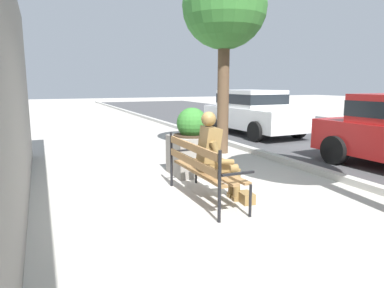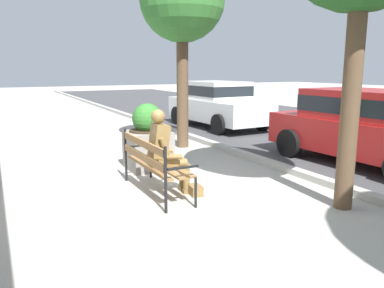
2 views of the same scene
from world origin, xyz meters
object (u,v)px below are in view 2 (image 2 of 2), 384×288
(bronze_statue_seated, at_px, (168,154))
(street_tree_near_bench, at_px, (182,1))
(park_bench, at_px, (153,161))
(parked_car_red, at_px, (365,125))
(parked_car_white, at_px, (217,103))
(concrete_planter, at_px, (148,140))

(bronze_statue_seated, bearing_deg, street_tree_near_bench, 150.35)
(park_bench, relative_size, parked_car_red, 0.43)
(park_bench, bearing_deg, parked_car_white, 140.72)
(concrete_planter, relative_size, street_tree_near_bench, 0.28)
(concrete_planter, relative_size, parked_car_red, 0.32)
(parked_car_white, bearing_deg, concrete_planter, -44.82)
(bronze_statue_seated, bearing_deg, parked_car_red, 88.77)
(parked_car_white, bearing_deg, park_bench, -39.28)
(street_tree_near_bench, bearing_deg, parked_car_white, 134.59)
(park_bench, xyz_separation_m, bronze_statue_seated, (0.14, 0.21, 0.12))
(concrete_planter, bearing_deg, street_tree_near_bench, 136.11)
(bronze_statue_seated, bearing_deg, concrete_planter, 169.83)
(park_bench, distance_m, concrete_planter, 1.60)
(bronze_statue_seated, bearing_deg, park_bench, -124.26)
(street_tree_near_bench, bearing_deg, bronze_statue_seated, -29.65)
(street_tree_near_bench, relative_size, parked_car_red, 1.12)
(parked_car_red, bearing_deg, park_bench, -92.94)
(bronze_statue_seated, xyz_separation_m, concrete_planter, (-1.66, 0.30, -0.09))
(bronze_statue_seated, relative_size, parked_car_red, 0.33)
(bronze_statue_seated, xyz_separation_m, parked_car_red, (0.10, 4.44, 0.17))
(street_tree_near_bench, distance_m, parked_car_red, 5.06)
(concrete_planter, distance_m, street_tree_near_bench, 3.78)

